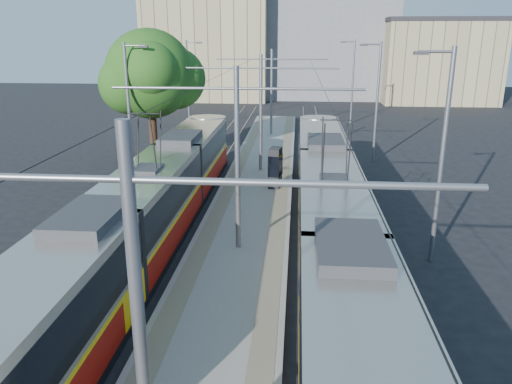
{
  "coord_description": "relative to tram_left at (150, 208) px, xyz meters",
  "views": [
    {
      "loc": [
        2.22,
        -10.16,
        8.31
      ],
      "look_at": [
        0.44,
        11.18,
        1.6
      ],
      "focal_mm": 35.0,
      "sensor_mm": 36.0,
      "label": 1
    }
  ],
  "objects": [
    {
      "name": "catenary",
      "position": [
        3.6,
        5.8,
        2.81
      ],
      "size": [
        9.2,
        70.0,
        7.0
      ],
      "color": "slate",
      "rests_on": "platform"
    },
    {
      "name": "tactile_strip_left",
      "position": [
        2.15,
        8.65,
        -1.4
      ],
      "size": [
        0.7,
        50.0,
        0.01
      ],
      "primitive_type": "cube",
      "color": "gray",
      "rests_on": "platform"
    },
    {
      "name": "street_lamps",
      "position": [
        3.6,
        12.65,
        2.47
      ],
      "size": [
        15.18,
        38.22,
        8.0
      ],
      "color": "slate",
      "rests_on": "ground"
    },
    {
      "name": "tactile_strip_right",
      "position": [
        5.05,
        8.65,
        -1.4
      ],
      "size": [
        0.7,
        50.0,
        0.01
      ],
      "primitive_type": "cube",
      "color": "gray",
      "rests_on": "platform"
    },
    {
      "name": "shelter",
      "position": [
        4.67,
        8.01,
        -0.25
      ],
      "size": [
        0.79,
        1.09,
        2.21
      ],
      "rotation": [
        0.0,
        0.0,
        -0.18
      ],
      "color": "black",
      "rests_on": "platform"
    },
    {
      "name": "building_left",
      "position": [
        -6.4,
        51.65,
        5.55
      ],
      "size": [
        16.32,
        12.24,
        14.49
      ],
      "color": "tan",
      "rests_on": "ground"
    },
    {
      "name": "rails",
      "position": [
        3.6,
        8.65,
        -1.69
      ],
      "size": [
        8.71,
        70.0,
        0.03
      ],
      "color": "gray",
      "rests_on": "ground"
    },
    {
      "name": "building_centre",
      "position": [
        9.6,
        55.65,
        5.94
      ],
      "size": [
        18.36,
        14.28,
        15.28
      ],
      "color": "gray",
      "rests_on": "ground"
    },
    {
      "name": "tram_right",
      "position": [
        7.2,
        -0.95,
        0.15
      ],
      "size": [
        2.43,
        31.2,
        5.5
      ],
      "color": "black",
      "rests_on": "ground"
    },
    {
      "name": "platform",
      "position": [
        3.6,
        8.65,
        -1.56
      ],
      "size": [
        4.0,
        50.0,
        0.3
      ],
      "primitive_type": "cube",
      "color": "gray",
      "rests_on": "ground"
    },
    {
      "name": "tram_left",
      "position": [
        0.0,
        0.0,
        0.0
      ],
      "size": [
        2.43,
        28.57,
        5.5
      ],
      "color": "black",
      "rests_on": "ground"
    },
    {
      "name": "tree",
      "position": [
        -3.05,
        12.78,
        4.24
      ],
      "size": [
        6.06,
        5.6,
        8.8
      ],
      "color": "#382314",
      "rests_on": "ground"
    },
    {
      "name": "building_right",
      "position": [
        23.6,
        49.65,
        3.56
      ],
      "size": [
        14.28,
        10.2,
        10.52
      ],
      "color": "tan",
      "rests_on": "ground"
    }
  ]
}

